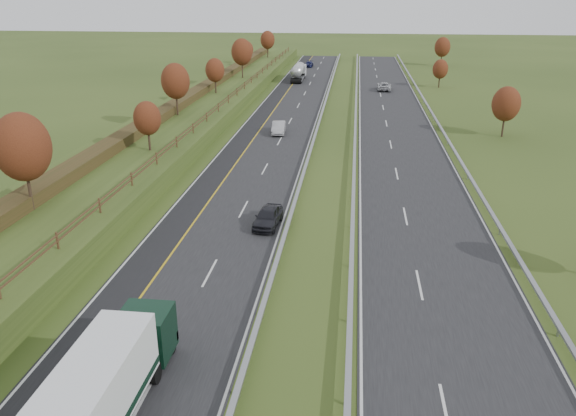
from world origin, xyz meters
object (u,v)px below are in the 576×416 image
object	(u,v)px
road_tanker	(298,71)
car_silver_mid	(279,127)
car_small_far	(309,64)
car_oncoming	(384,86)
car_dark_near	(268,217)

from	to	relation	value
road_tanker	car_silver_mid	xyz separation A→B (m)	(2.20, -48.09, -1.03)
car_small_far	car_oncoming	xyz separation A→B (m)	(17.33, -33.63, 0.09)
car_dark_near	car_silver_mid	size ratio (longest dim) A/B	0.95
car_dark_near	car_silver_mid	xyz separation A→B (m)	(-3.35, 31.57, 0.01)
road_tanker	car_small_far	distance (m)	22.66
car_dark_near	car_small_far	world-z (taller)	car_dark_near
car_dark_near	car_oncoming	xyz separation A→B (m)	(12.15, 68.65, -0.01)
road_tanker	car_small_far	bearing A→B (deg)	89.05
road_tanker	car_oncoming	distance (m)	20.87
car_silver_mid	car_dark_near	bearing A→B (deg)	-87.66
road_tanker	car_dark_near	size ratio (longest dim) A/B	2.45
car_oncoming	car_dark_near	bearing A→B (deg)	81.79
road_tanker	car_dark_near	world-z (taller)	road_tanker
car_small_far	road_tanker	bearing A→B (deg)	-88.21
car_silver_mid	car_small_far	distance (m)	70.74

